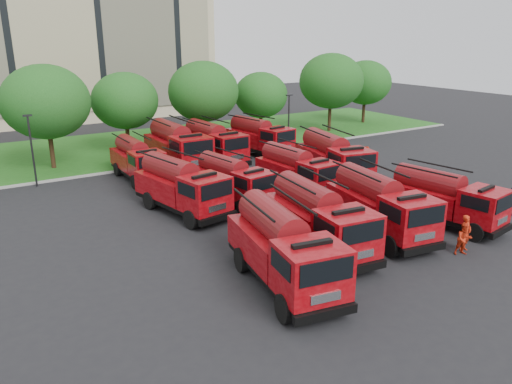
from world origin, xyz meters
TOP-DOWN VIEW (x-y plane):
  - ground at (0.00, 0.00)m, footprint 140.00×140.00m
  - lawn at (0.00, 26.00)m, footprint 70.00×16.00m
  - curb at (0.00, 17.90)m, footprint 70.00×0.30m
  - apartment_building at (2.00, 47.94)m, footprint 30.00×14.18m
  - tree_2 at (-8.00, 21.50)m, footprint 6.72×6.72m
  - tree_3 at (-1.00, 24.00)m, footprint 5.88×5.88m
  - tree_4 at (6.00, 22.50)m, footprint 6.55×6.55m
  - tree_5 at (13.00, 23.50)m, footprint 5.46×5.46m
  - tree_6 at (21.00, 22.00)m, footprint 6.89×6.89m
  - tree_7 at (28.00, 24.00)m, footprint 6.05×6.05m
  - lamp_post_0 at (-10.00, 17.20)m, footprint 0.60×0.25m
  - lamp_post_1 at (12.00, 17.20)m, footprint 0.60×0.25m
  - fire_truck_0 at (-3.56, -4.03)m, footprint 3.79×7.75m
  - fire_truck_1 at (-0.03, -2.00)m, footprint 3.40×7.59m
  - fire_truck_2 at (4.06, -2.12)m, footprint 3.58×7.53m
  - fire_truck_3 at (8.32, -2.97)m, footprint 3.29×6.94m
  - fire_truck_4 at (-3.47, 6.72)m, footprint 3.67×7.51m
  - fire_truck_5 at (0.08, 6.74)m, footprint 3.05×6.63m
  - fire_truck_6 at (4.81, 6.29)m, footprint 2.78×6.82m
  - fire_truck_7 at (8.54, 6.92)m, footprint 4.11×8.00m
  - fire_truck_8 at (-3.23, 15.22)m, footprint 2.41×6.50m
  - fire_truck_9 at (0.49, 16.34)m, footprint 2.96×7.97m
  - fire_truck_10 at (3.69, 16.34)m, footprint 3.05×7.52m
  - fire_truck_11 at (8.60, 16.96)m, footprint 3.49×7.30m
  - firefighter_0 at (6.17, -5.95)m, footprint 0.72×0.56m
  - firefighter_1 at (5.70, -6.22)m, footprint 0.91×0.73m
  - firefighter_2 at (12.95, -4.19)m, footprint 0.64×1.06m
  - firefighter_3 at (10.57, -4.10)m, footprint 1.29×0.73m
  - firefighter_4 at (0.12, 0.18)m, footprint 1.10×1.14m
  - firefighter_5 at (13.03, 8.10)m, footprint 1.79×0.83m

SIDE VIEW (x-z plane):
  - ground at x=0.00m, z-range 0.00..0.00m
  - firefighter_0 at x=6.17m, z-range -0.94..0.94m
  - firefighter_1 at x=5.70m, z-range -0.82..0.82m
  - firefighter_2 at x=12.95m, z-range -0.87..0.87m
  - firefighter_3 at x=10.57m, z-range -0.97..0.97m
  - firefighter_4 at x=0.12m, z-range -0.98..0.98m
  - firefighter_5 at x=13.03m, z-range -0.95..0.95m
  - lawn at x=0.00m, z-range 0.00..0.12m
  - curb at x=0.00m, z-range 0.00..0.14m
  - fire_truck_5 at x=0.08m, z-range 0.01..2.92m
  - fire_truck_8 at x=-3.23m, z-range 0.01..2.96m
  - fire_truck_3 at x=8.32m, z-range 0.01..3.04m
  - fire_truck_6 at x=4.81m, z-range 0.01..3.06m
  - fire_truck_11 at x=8.60m, z-range 0.01..3.20m
  - fire_truck_4 at x=-3.47m, z-range 0.01..3.29m
  - fire_truck_2 at x=4.06m, z-range 0.01..3.30m
  - fire_truck_1 at x=-0.03m, z-range 0.01..3.35m
  - fire_truck_10 at x=3.69m, z-range 0.01..3.37m
  - fire_truck_0 at x=-3.56m, z-range 0.01..3.39m
  - fire_truck_7 at x=8.54m, z-range 0.01..3.49m
  - fire_truck_9 at x=0.49m, z-range 0.01..3.63m
  - lamp_post_0 at x=-10.00m, z-range 0.34..5.45m
  - lamp_post_1 at x=12.00m, z-range 0.34..5.45m
  - tree_5 at x=13.00m, z-range 1.01..7.69m
  - tree_3 at x=-1.00m, z-range 1.09..8.28m
  - tree_7 at x=28.00m, z-range 1.12..8.52m
  - tree_4 at x=6.00m, z-range 1.21..9.23m
  - tree_2 at x=-8.00m, z-range 1.25..9.46m
  - tree_6 at x=21.00m, z-range 1.28..9.70m
  - apartment_building at x=2.00m, z-range 0.00..25.00m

